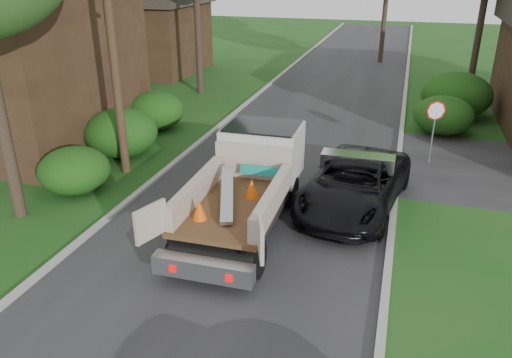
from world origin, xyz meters
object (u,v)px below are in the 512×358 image
object	(u,v)px
black_pickup	(355,184)
flatbed_truck	(252,173)
utility_pole	(110,26)
stop_sign	(435,119)
house_left_far	(146,26)

from	to	relation	value
black_pickup	flatbed_truck	bearing A→B (deg)	-146.38
utility_pole	black_pickup	size ratio (longest dim) A/B	1.75
stop_sign	utility_pole	world-z (taller)	utility_pole
black_pickup	utility_pole	bearing A→B (deg)	-174.68
utility_pole	black_pickup	distance (m)	9.42
house_left_far	flatbed_truck	distance (m)	23.21
stop_sign	utility_pole	xyz separation A→B (m)	(-10.68, -4.02, 3.40)
house_left_far	stop_sign	bearing A→B (deg)	-34.81
stop_sign	house_left_far	distance (m)	22.81
utility_pole	black_pickup	bearing A→B (deg)	-3.31
flatbed_truck	black_pickup	distance (m)	3.27
utility_pole	flatbed_truck	size ratio (longest dim) A/B	1.52
stop_sign	house_left_far	size ratio (longest dim) A/B	0.33
black_pickup	house_left_far	bearing A→B (deg)	141.68
stop_sign	flatbed_truck	world-z (taller)	stop_sign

